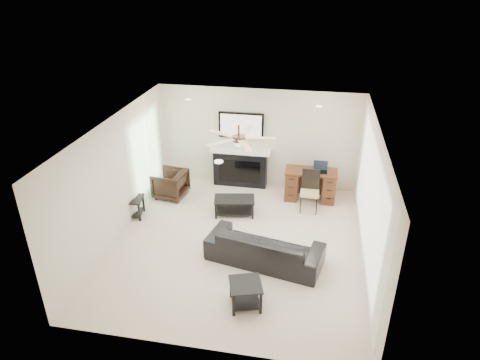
{
  "coord_description": "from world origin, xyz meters",
  "views": [
    {
      "loc": [
        1.36,
        -7.11,
        5.07
      ],
      "look_at": [
        -0.07,
        0.59,
        1.15
      ],
      "focal_mm": 32.0,
      "sensor_mm": 36.0,
      "label": 1
    }
  ],
  "objects_px": {
    "armchair": "(170,184)",
    "desk": "(310,185)",
    "sofa": "(265,247)",
    "fireplace_unit": "(240,151)",
    "coffee_table": "(234,206)"
  },
  "relations": [
    {
      "from": "coffee_table",
      "to": "desk",
      "type": "height_order",
      "value": "desk"
    },
    {
      "from": "coffee_table",
      "to": "fireplace_unit",
      "type": "xyz_separation_m",
      "value": [
        -0.14,
        1.46,
        0.75
      ]
    },
    {
      "from": "sofa",
      "to": "fireplace_unit",
      "type": "distance_m",
      "value": 3.29
    },
    {
      "from": "sofa",
      "to": "coffee_table",
      "type": "bearing_deg",
      "value": -48.82
    },
    {
      "from": "fireplace_unit",
      "to": "armchair",
      "type": "bearing_deg",
      "value": -149.85
    },
    {
      "from": "sofa",
      "to": "fireplace_unit",
      "type": "relative_size",
      "value": 1.14
    },
    {
      "from": "sofa",
      "to": "desk",
      "type": "distance_m",
      "value": 2.73
    },
    {
      "from": "sofa",
      "to": "coffee_table",
      "type": "relative_size",
      "value": 2.43
    },
    {
      "from": "fireplace_unit",
      "to": "desk",
      "type": "xyz_separation_m",
      "value": [
        1.79,
        -0.44,
        -0.57
      ]
    },
    {
      "from": "sofa",
      "to": "armchair",
      "type": "height_order",
      "value": "armchair"
    },
    {
      "from": "armchair",
      "to": "coffee_table",
      "type": "height_order",
      "value": "armchair"
    },
    {
      "from": "armchair",
      "to": "coffee_table",
      "type": "xyz_separation_m",
      "value": [
        1.7,
        -0.55,
        -0.14
      ]
    },
    {
      "from": "armchair",
      "to": "desk",
      "type": "height_order",
      "value": "desk"
    },
    {
      "from": "armchair",
      "to": "desk",
      "type": "xyz_separation_m",
      "value": [
        3.35,
        0.47,
        0.04
      ]
    },
    {
      "from": "sofa",
      "to": "fireplace_unit",
      "type": "bearing_deg",
      "value": -59.44
    }
  ]
}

